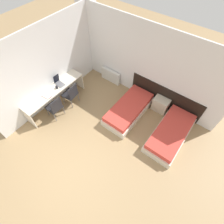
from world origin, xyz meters
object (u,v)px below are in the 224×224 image
at_px(nightstand, 160,105).
at_px(chair_near_notebook, 55,107).
at_px(laptop, 59,82).
at_px(bed_near_door, 170,133).
at_px(bed_near_window, 129,109).
at_px(chair_near_laptop, 71,94).

xyz_separation_m(nightstand, chair_near_notebook, (-2.63, -2.34, 0.23)).
bearing_deg(nightstand, laptop, -151.64).
height_order(bed_near_door, chair_near_notebook, chair_near_notebook).
bearing_deg(bed_near_door, bed_near_window, 180.00).
relative_size(bed_near_window, chair_near_notebook, 2.19).
bearing_deg(bed_near_window, chair_near_laptop, -156.10).
bearing_deg(laptop, bed_near_door, 17.17).
xyz_separation_m(bed_near_door, chair_near_notebook, (-3.41, -1.55, 0.28)).
xyz_separation_m(bed_near_door, nightstand, (-0.77, 0.79, 0.05)).
distance_m(bed_near_door, nightstand, 1.11).
bearing_deg(laptop, nightstand, 32.74).
height_order(nightstand, laptop, laptop).
relative_size(chair_near_laptop, laptop, 2.51).
bearing_deg(chair_near_laptop, bed_near_door, 7.48).
bearing_deg(laptop, chair_near_notebook, -51.82).
xyz_separation_m(chair_near_laptop, chair_near_notebook, (0.00, -0.72, 0.00)).
relative_size(nightstand, chair_near_laptop, 0.59).
xyz_separation_m(bed_near_door, chair_near_laptop, (-3.41, -0.82, 0.28)).
xyz_separation_m(bed_near_door, laptop, (-3.86, -0.88, 0.59)).
relative_size(bed_near_door, chair_near_notebook, 2.19).
relative_size(bed_near_door, laptop, 5.51).
height_order(bed_near_window, nightstand, nightstand).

